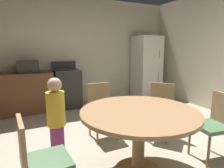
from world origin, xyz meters
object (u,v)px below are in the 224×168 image
object	(u,v)px
oven_range	(67,88)
chair_northeast	(160,107)
refrigerator	(146,67)
microwave	(28,67)
person_child	(56,119)
chair_east	(216,122)
chair_west	(38,159)
chair_north	(101,107)
dining_table	(139,123)

from	to	relation	value
oven_range	chair_northeast	distance (m)	2.48
refrigerator	microwave	size ratio (longest dim) A/B	4.00
refrigerator	person_child	distance (m)	3.73
chair_east	chair_west	distance (m)	2.13
chair_east	chair_northeast	world-z (taller)	same
refrigerator	chair_east	bearing A→B (deg)	-109.62
chair_northeast	person_child	size ratio (longest dim) A/B	0.80
oven_range	chair_north	xyz separation A→B (m)	(0.13, -1.86, 0.03)
refrigerator	chair_north	bearing A→B (deg)	-139.97
dining_table	chair_west	world-z (taller)	chair_west
microwave	chair_east	bearing A→B (deg)	-56.57
oven_range	dining_table	bearing A→B (deg)	-87.25
person_child	oven_range	bearing A→B (deg)	111.66
chair_north	refrigerator	bearing A→B (deg)	129.59
microwave	chair_east	distance (m)	3.75
chair_east	chair_northeast	bearing A→B (deg)	-66.42
chair_west	chair_east	bearing A→B (deg)	-6.41
microwave	dining_table	xyz separation A→B (m)	(0.99, -2.93, -0.42)
chair_north	chair_northeast	bearing A→B (deg)	63.90
dining_table	chair_west	xyz separation A→B (m)	(-1.07, -0.07, -0.11)
chair_northeast	refrigerator	bearing A→B (deg)	-158.68
chair_west	microwave	bearing A→B (deg)	84.52
chair_east	dining_table	bearing A→B (deg)	0.00
oven_range	dining_table	distance (m)	2.94
refrigerator	person_child	xyz separation A→B (m)	(-2.94, -2.27, -0.30)
refrigerator	chair_northeast	distance (m)	2.60
chair_west	chair_north	xyz separation A→B (m)	(1.06, 1.14, 0.00)
dining_table	chair_east	xyz separation A→B (m)	(1.06, -0.17, -0.11)
chair_west	chair_northeast	world-z (taller)	same
oven_range	microwave	xyz separation A→B (m)	(-0.85, -0.00, 0.56)
chair_north	dining_table	bearing A→B (deg)	-0.00
refrigerator	chair_west	xyz separation A→B (m)	(-3.22, -2.95, -0.38)
chair_west	oven_range	bearing A→B (deg)	68.95
microwave	chair_west	xyz separation A→B (m)	(-0.08, -3.00, -0.53)
refrigerator	chair_west	size ratio (longest dim) A/B	2.02
microwave	chair_north	distance (m)	2.17
dining_table	chair_west	size ratio (longest dim) A/B	1.50
refrigerator	chair_east	xyz separation A→B (m)	(-1.09, -3.05, -0.38)
chair_east	chair_west	world-z (taller)	same
dining_table	chair_northeast	bearing A→B (deg)	38.24
chair_northeast	person_child	xyz separation A→B (m)	(-1.64, -0.06, 0.08)
oven_range	chair_north	world-z (taller)	oven_range
dining_table	chair_east	size ratio (longest dim) A/B	1.50
microwave	chair_east	world-z (taller)	microwave
oven_range	person_child	xyz separation A→B (m)	(-0.65, -2.33, 0.11)
microwave	dining_table	distance (m)	3.12
chair_east	chair_west	xyz separation A→B (m)	(-2.13, 0.09, 0.00)
oven_range	microwave	world-z (taller)	microwave
oven_range	chair_west	bearing A→B (deg)	-107.15
chair_west	dining_table	bearing A→B (deg)	0.00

